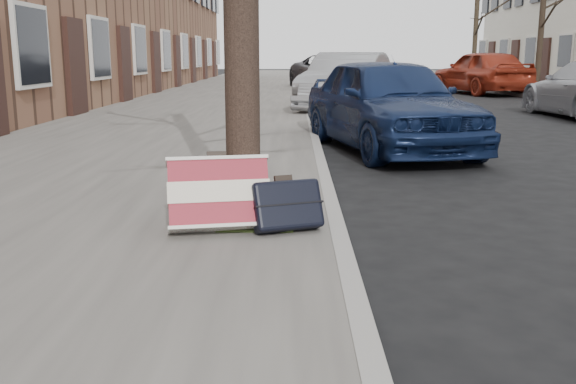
{
  "coord_description": "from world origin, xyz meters",
  "views": [
    {
      "loc": [
        -1.57,
        -3.62,
        1.35
      ],
      "look_at": [
        -1.61,
        0.8,
        0.41
      ],
      "focal_mm": 40.0,
      "sensor_mm": 36.0,
      "label": 1
    }
  ],
  "objects_px": {
    "suitcase_red": "(218,195)",
    "suitcase_navy": "(287,205)",
    "car_near_front": "(388,103)",
    "car_near_mid": "(348,82)"
  },
  "relations": [
    {
      "from": "suitcase_red",
      "to": "car_near_front",
      "type": "distance_m",
      "value": 5.15
    },
    {
      "from": "car_near_front",
      "to": "suitcase_red",
      "type": "bearing_deg",
      "value": -124.79
    },
    {
      "from": "suitcase_red",
      "to": "car_near_front",
      "type": "relative_size",
      "value": 0.17
    },
    {
      "from": "suitcase_navy",
      "to": "car_near_front",
      "type": "xyz_separation_m",
      "value": [
        1.4,
        4.78,
        0.36
      ]
    },
    {
      "from": "suitcase_red",
      "to": "suitcase_navy",
      "type": "distance_m",
      "value": 0.49
    },
    {
      "from": "suitcase_navy",
      "to": "car_near_mid",
      "type": "relative_size",
      "value": 0.11
    },
    {
      "from": "suitcase_red",
      "to": "car_near_front",
      "type": "xyz_separation_m",
      "value": [
        1.88,
        4.79,
        0.29
      ]
    },
    {
      "from": "car_near_front",
      "to": "car_near_mid",
      "type": "bearing_deg",
      "value": 77.11
    },
    {
      "from": "suitcase_red",
      "to": "suitcase_navy",
      "type": "relative_size",
      "value": 1.41
    },
    {
      "from": "suitcase_navy",
      "to": "suitcase_red",
      "type": "bearing_deg",
      "value": 160.51
    }
  ]
}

